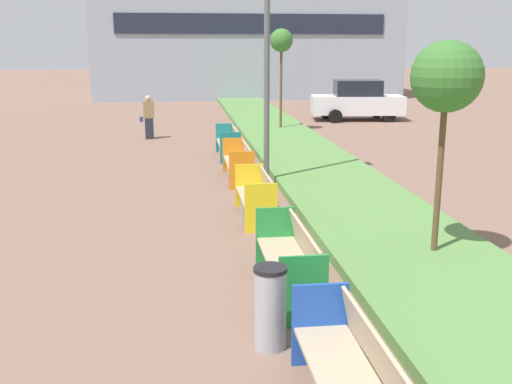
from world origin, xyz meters
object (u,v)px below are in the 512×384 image
object	(u,v)px
litter_bin	(270,307)
sapling_tree_near	(447,79)
bench_teal_frame	(229,146)
pedestrian_walking	(149,117)
bench_orange_frame	(239,166)
sapling_tree_far	(281,42)
street_lamp_post	(267,5)
bench_yellow_frame	(257,201)
parked_car_distant	(357,101)
bench_green_frame	(290,267)

from	to	relation	value
litter_bin	sapling_tree_near	bearing A→B (deg)	39.38
bench_teal_frame	pedestrian_walking	bearing A→B (deg)	122.11
bench_orange_frame	sapling_tree_far	world-z (taller)	sapling_tree_far
street_lamp_post	pedestrian_walking	size ratio (longest dim) A/B	4.87
bench_yellow_frame	street_lamp_post	bearing A→B (deg)	78.00
bench_yellow_frame	litter_bin	xyz separation A→B (m)	(-0.51, -5.29, 0.13)
bench_teal_frame	litter_bin	world-z (taller)	litter_bin
bench_teal_frame	parked_car_distant	size ratio (longest dim) A/B	0.48
parked_car_distant	street_lamp_post	bearing A→B (deg)	-108.36
litter_bin	bench_yellow_frame	bearing A→B (deg)	84.44
bench_yellow_frame	litter_bin	size ratio (longest dim) A/B	1.94
sapling_tree_near	pedestrian_walking	world-z (taller)	sapling_tree_near
bench_yellow_frame	sapling_tree_far	size ratio (longest dim) A/B	0.47
street_lamp_post	sapling_tree_near	size ratio (longest dim) A/B	2.26
litter_bin	bench_green_frame	bearing A→B (deg)	71.59
bench_green_frame	street_lamp_post	bearing A→B (deg)	84.73
bench_teal_frame	sapling_tree_far	size ratio (longest dim) A/B	0.51
street_lamp_post	litter_bin	bearing A→B (deg)	-97.86
bench_orange_frame	street_lamp_post	distance (m)	4.07
litter_bin	sapling_tree_far	world-z (taller)	sapling_tree_far
street_lamp_post	pedestrian_walking	world-z (taller)	street_lamp_post
bench_teal_frame	parked_car_distant	xyz separation A→B (m)	(6.73, 8.88, 0.55)
bench_yellow_frame	bench_teal_frame	world-z (taller)	same
bench_green_frame	bench_teal_frame	bearing A→B (deg)	90.01
litter_bin	sapling_tree_far	bearing A→B (deg)	80.14
bench_yellow_frame	bench_green_frame	bearing A→B (deg)	-89.93
bench_yellow_frame	street_lamp_post	xyz separation A→B (m)	(0.61, 2.89, 3.97)
bench_green_frame	litter_bin	bearing A→B (deg)	-108.41
sapling_tree_near	sapling_tree_far	world-z (taller)	sapling_tree_far
bench_green_frame	litter_bin	distance (m)	1.65
bench_orange_frame	pedestrian_walking	size ratio (longest dim) A/B	1.36
street_lamp_post	sapling_tree_far	xyz separation A→B (m)	(1.94, 9.49, -0.81)
litter_bin	pedestrian_walking	bearing A→B (deg)	97.44
sapling_tree_far	pedestrian_walking	bearing A→B (deg)	-165.76
bench_green_frame	parked_car_distant	xyz separation A→B (m)	(6.72, 19.44, 0.54)
bench_yellow_frame	pedestrian_walking	world-z (taller)	pedestrian_walking
parked_car_distant	bench_green_frame	bearing A→B (deg)	-101.94
bench_teal_frame	sapling_tree_near	world-z (taller)	sapling_tree_near
sapling_tree_far	parked_car_distant	size ratio (longest dim) A/B	0.93
sapling_tree_near	parked_car_distant	xyz separation A→B (m)	(4.17, 18.48, -2.01)
bench_orange_frame	bench_teal_frame	world-z (taller)	same
bench_orange_frame	parked_car_distant	world-z (taller)	parked_car_distant
bench_yellow_frame	pedestrian_walking	size ratio (longest dim) A/B	1.18
sapling_tree_near	sapling_tree_far	size ratio (longest dim) A/B	0.86
bench_green_frame	litter_bin	xyz separation A→B (m)	(-0.52, -1.56, 0.12)
bench_green_frame	sapling_tree_near	size ratio (longest dim) A/B	0.65
bench_orange_frame	litter_bin	size ratio (longest dim) A/B	2.23
bench_yellow_frame	parked_car_distant	bearing A→B (deg)	66.81
bench_yellow_frame	parked_car_distant	size ratio (longest dim) A/B	0.44
parked_car_distant	sapling_tree_far	bearing A→B (deg)	-134.27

